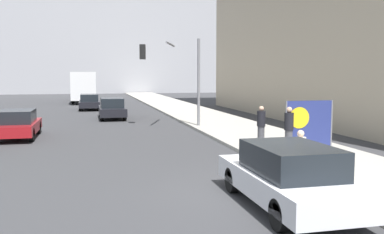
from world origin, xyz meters
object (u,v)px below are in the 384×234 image
(pedestrian_behind, at_px, (261,126))
(car_on_road_distant, at_px, (89,102))
(car_on_road_nearest, at_px, (17,124))
(car_on_road_midblock, at_px, (112,108))
(jogger_on_sidewalk, at_px, (289,129))
(parked_car_curbside, at_px, (288,176))
(seated_protester, at_px, (301,148))
(city_bus_on_road, at_px, (84,85))
(traffic_light_pole, at_px, (176,66))
(protest_banner, at_px, (309,125))

(pedestrian_behind, bearing_deg, car_on_road_distant, -121.58)
(car_on_road_nearest, height_order, car_on_road_distant, car_on_road_nearest)
(pedestrian_behind, relative_size, car_on_road_midblock, 0.36)
(car_on_road_distant, bearing_deg, car_on_road_midblock, -79.44)
(jogger_on_sidewalk, xyz_separation_m, car_on_road_distant, (-7.18, 23.40, -0.32))
(parked_car_curbside, bearing_deg, car_on_road_midblock, 97.71)
(seated_protester, relative_size, car_on_road_distant, 0.27)
(jogger_on_sidewalk, relative_size, city_bus_on_road, 0.15)
(pedestrian_behind, relative_size, traffic_light_pole, 0.33)
(parked_car_curbside, distance_m, car_on_road_distant, 29.43)
(car_on_road_nearest, distance_m, car_on_road_distant, 16.67)
(parked_car_curbside, xyz_separation_m, car_on_road_distant, (-4.36, 29.10, -0.04))
(car_on_road_nearest, xyz_separation_m, car_on_road_distant, (3.34, 16.34, -0.00))
(parked_car_curbside, distance_m, city_bus_on_road, 40.65)
(traffic_light_pole, distance_m, car_on_road_distant, 15.06)
(seated_protester, xyz_separation_m, car_on_road_nearest, (-9.64, 9.67, -0.07))
(seated_protester, relative_size, pedestrian_behind, 0.73)
(car_on_road_nearest, height_order, car_on_road_midblock, car_on_road_midblock)
(jogger_on_sidewalk, distance_m, traffic_light_pole, 10.01)
(traffic_light_pole, bearing_deg, car_on_road_nearest, -163.96)
(seated_protester, distance_m, pedestrian_behind, 4.31)
(pedestrian_behind, height_order, car_on_road_distant, pedestrian_behind)
(seated_protester, bearing_deg, parked_car_curbside, -101.23)
(car_on_road_nearest, bearing_deg, jogger_on_sidewalk, -33.88)
(seated_protester, bearing_deg, car_on_road_midblock, 125.98)
(seated_protester, xyz_separation_m, traffic_light_pole, (-1.52, 12.01, 2.73))
(protest_banner, relative_size, traffic_light_pole, 0.40)
(pedestrian_behind, relative_size, car_on_road_distant, 0.38)
(parked_car_curbside, relative_size, car_on_road_nearest, 1.07)
(seated_protester, relative_size, protest_banner, 0.60)
(parked_car_curbside, height_order, city_bus_on_road, city_bus_on_road)
(pedestrian_behind, relative_size, car_on_road_nearest, 0.38)
(parked_car_curbside, height_order, car_on_road_nearest, parked_car_curbside)
(car_on_road_midblock, bearing_deg, parked_car_curbside, -82.29)
(seated_protester, distance_m, city_bus_on_road, 37.88)
(jogger_on_sidewalk, distance_m, car_on_road_distant, 24.48)
(jogger_on_sidewalk, bearing_deg, parked_car_curbside, 34.40)
(car_on_road_midblock, distance_m, car_on_road_distant, 8.24)
(jogger_on_sidewalk, bearing_deg, car_on_road_nearest, -63.16)
(traffic_light_pole, bearing_deg, seated_protester, -82.79)
(seated_protester, bearing_deg, jogger_on_sidewalk, 92.50)
(protest_banner, relative_size, car_on_road_nearest, 0.46)
(pedestrian_behind, relative_size, protest_banner, 0.83)
(protest_banner, bearing_deg, car_on_road_midblock, 112.95)
(car_on_road_midblock, distance_m, city_bus_on_road, 19.48)
(parked_car_curbside, xyz_separation_m, car_on_road_midblock, (-2.84, 21.00, -0.01))
(jogger_on_sidewalk, distance_m, protest_banner, 0.82)
(pedestrian_behind, xyz_separation_m, traffic_light_pole, (-1.99, 7.73, 2.53))
(seated_protester, bearing_deg, pedestrian_behind, 104.67)
(car_on_road_distant, bearing_deg, protest_banner, -71.15)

